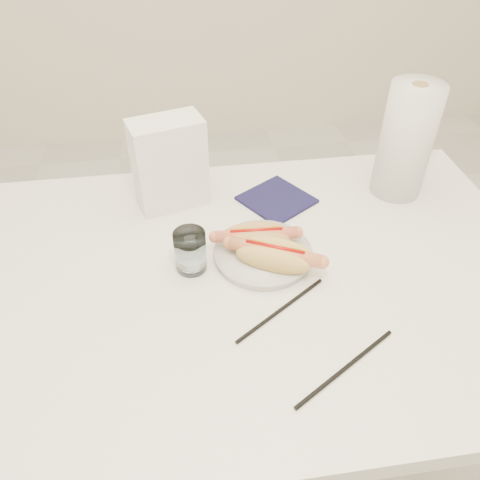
{
  "coord_description": "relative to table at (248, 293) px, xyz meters",
  "views": [
    {
      "loc": [
        -0.11,
        -0.66,
        1.41
      ],
      "look_at": [
        -0.01,
        0.02,
        0.82
      ],
      "focal_mm": 35.6,
      "sensor_mm": 36.0,
      "label": 1
    }
  ],
  "objects": [
    {
      "name": "ground",
      "position": [
        0.0,
        0.0,
        -0.69
      ],
      "size": [
        4.0,
        4.0,
        0.0
      ],
      "primitive_type": "plane",
      "color": "silver"
    },
    {
      "name": "table",
      "position": [
        0.0,
        0.0,
        0.0
      ],
      "size": [
        1.2,
        0.8,
        0.75
      ],
      "color": "white",
      "rests_on": "ground"
    },
    {
      "name": "navy_napkin",
      "position": [
        0.1,
        0.23,
        0.06
      ],
      "size": [
        0.2,
        0.2,
        0.01
      ],
      "primitive_type": "cube",
      "rotation": [
        0.0,
        0.0,
        0.58
      ],
      "color": "#131238",
      "rests_on": "table"
    },
    {
      "name": "napkin_box",
      "position": [
        -0.14,
        0.26,
        0.16
      ],
      "size": [
        0.17,
        0.12,
        0.21
      ],
      "primitive_type": "cube",
      "rotation": [
        0.0,
        0.0,
        0.27
      ],
      "color": "white",
      "rests_on": "table"
    },
    {
      "name": "water_glass",
      "position": [
        -0.11,
        0.03,
        0.1
      ],
      "size": [
        0.06,
        0.06,
        0.09
      ],
      "primitive_type": "cylinder",
      "color": "silver",
      "rests_on": "table"
    },
    {
      "name": "chopstick_far",
      "position": [
        0.12,
        -0.24,
        0.06
      ],
      "size": [
        0.2,
        0.12,
        0.01
      ],
      "primitive_type": "cylinder",
      "rotation": [
        0.0,
        1.57,
        0.54
      ],
      "color": "black",
      "rests_on": "table"
    },
    {
      "name": "plate",
      "position": [
        0.04,
        0.04,
        0.07
      ],
      "size": [
        0.22,
        0.22,
        0.02
      ],
      "primitive_type": "cylinder",
      "rotation": [
        0.0,
        0.0,
        -0.18
      ],
      "color": "silver",
      "rests_on": "table"
    },
    {
      "name": "hotdog_left",
      "position": [
        0.03,
        0.06,
        0.1
      ],
      "size": [
        0.17,
        0.07,
        0.05
      ],
      "rotation": [
        0.0,
        0.0,
        -0.06
      ],
      "color": "tan",
      "rests_on": "plate"
    },
    {
      "name": "paper_towel_roll",
      "position": [
        0.39,
        0.23,
        0.19
      ],
      "size": [
        0.12,
        0.12,
        0.26
      ],
      "primitive_type": "cylinder",
      "rotation": [
        0.0,
        0.0,
        0.04
      ],
      "color": "silver",
      "rests_on": "table"
    },
    {
      "name": "chopstick_near",
      "position": [
        0.04,
        -0.11,
        0.06
      ],
      "size": [
        0.19,
        0.13,
        0.01
      ],
      "primitive_type": "cylinder",
      "rotation": [
        0.0,
        1.57,
        0.6
      ],
      "color": "black",
      "rests_on": "table"
    },
    {
      "name": "hotdog_right",
      "position": [
        0.05,
        0.0,
        0.1
      ],
      "size": [
        0.18,
        0.13,
        0.05
      ],
      "rotation": [
        0.0,
        0.0,
        -0.45
      ],
      "color": "#E7B85A",
      "rests_on": "plate"
    }
  ]
}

